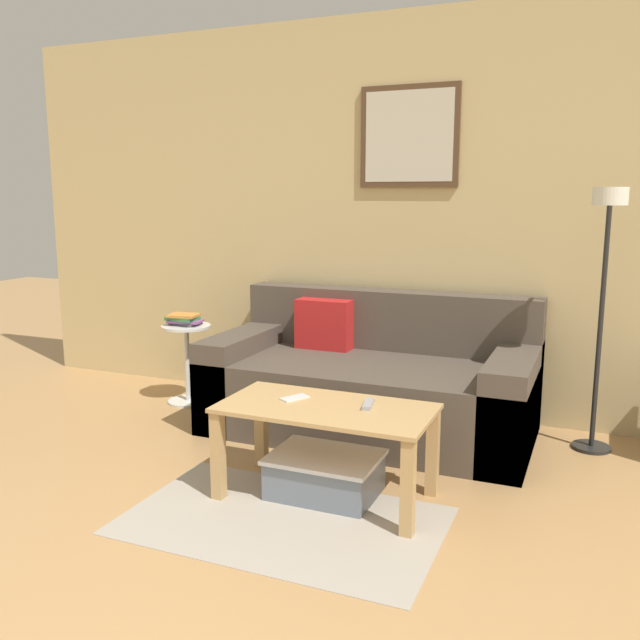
{
  "coord_description": "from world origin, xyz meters",
  "views": [
    {
      "loc": [
        1.34,
        -0.92,
        1.43
      ],
      "look_at": [
        0.14,
        1.94,
        0.85
      ],
      "focal_mm": 38.0,
      "sensor_mm": 36.0,
      "label": 1
    }
  ],
  "objects_px": {
    "coffee_table": "(326,424)",
    "book_stack": "(184,319)",
    "floor_lamp": "(604,278)",
    "side_table": "(187,356)",
    "remote_control": "(368,404)",
    "storage_bin": "(325,474)",
    "cell_phone": "(295,398)",
    "couch": "(371,384)"
  },
  "relations": [
    {
      "from": "floor_lamp",
      "to": "storage_bin",
      "type": "bearing_deg",
      "value": -139.18
    },
    {
      "from": "side_table",
      "to": "couch",
      "type": "bearing_deg",
      "value": -1.28
    },
    {
      "from": "coffee_table",
      "to": "book_stack",
      "type": "relative_size",
      "value": 4.08
    },
    {
      "from": "cell_phone",
      "to": "side_table",
      "type": "bearing_deg",
      "value": 171.65
    },
    {
      "from": "side_table",
      "to": "cell_phone",
      "type": "distance_m",
      "value": 1.6
    },
    {
      "from": "book_stack",
      "to": "cell_phone",
      "type": "xyz_separation_m",
      "value": [
        1.29,
        -0.97,
        -0.13
      ]
    },
    {
      "from": "floor_lamp",
      "to": "remote_control",
      "type": "distance_m",
      "value": 1.47
    },
    {
      "from": "book_stack",
      "to": "cell_phone",
      "type": "distance_m",
      "value": 1.61
    },
    {
      "from": "side_table",
      "to": "book_stack",
      "type": "height_order",
      "value": "book_stack"
    },
    {
      "from": "coffee_table",
      "to": "side_table",
      "type": "distance_m",
      "value": 1.77
    },
    {
      "from": "side_table",
      "to": "remote_control",
      "type": "height_order",
      "value": "side_table"
    },
    {
      "from": "couch",
      "to": "book_stack",
      "type": "xyz_separation_m",
      "value": [
        -1.36,
        0.03,
        0.3
      ]
    },
    {
      "from": "remote_control",
      "to": "coffee_table",
      "type": "bearing_deg",
      "value": -168.58
    },
    {
      "from": "cell_phone",
      "to": "couch",
      "type": "bearing_deg",
      "value": 114.26
    },
    {
      "from": "remote_control",
      "to": "storage_bin",
      "type": "bearing_deg",
      "value": -174.62
    },
    {
      "from": "side_table",
      "to": "book_stack",
      "type": "bearing_deg",
      "value": 176.09
    },
    {
      "from": "side_table",
      "to": "coffee_table",
      "type": "bearing_deg",
      "value": -34.88
    },
    {
      "from": "coffee_table",
      "to": "cell_phone",
      "type": "relative_size",
      "value": 7.14
    },
    {
      "from": "storage_bin",
      "to": "floor_lamp",
      "type": "height_order",
      "value": "floor_lamp"
    },
    {
      "from": "book_stack",
      "to": "floor_lamp",
      "type": "bearing_deg",
      "value": 0.33
    },
    {
      "from": "remote_control",
      "to": "book_stack",
      "type": "bearing_deg",
      "value": 139.3
    },
    {
      "from": "storage_bin",
      "to": "remote_control",
      "type": "relative_size",
      "value": 3.46
    },
    {
      "from": "couch",
      "to": "side_table",
      "type": "xyz_separation_m",
      "value": [
        -1.35,
        0.03,
        0.04
      ]
    },
    {
      "from": "floor_lamp",
      "to": "side_table",
      "type": "height_order",
      "value": "floor_lamp"
    },
    {
      "from": "storage_bin",
      "to": "floor_lamp",
      "type": "distance_m",
      "value": 1.79
    },
    {
      "from": "coffee_table",
      "to": "side_table",
      "type": "height_order",
      "value": "side_table"
    },
    {
      "from": "storage_bin",
      "to": "cell_phone",
      "type": "distance_m",
      "value": 0.39
    },
    {
      "from": "coffee_table",
      "to": "remote_control",
      "type": "bearing_deg",
      "value": 22.48
    },
    {
      "from": "side_table",
      "to": "floor_lamp",
      "type": "bearing_deg",
      "value": 0.36
    },
    {
      "from": "side_table",
      "to": "cell_phone",
      "type": "xyz_separation_m",
      "value": [
        1.27,
        -0.96,
        0.13
      ]
    },
    {
      "from": "coffee_table",
      "to": "remote_control",
      "type": "xyz_separation_m",
      "value": [
        0.18,
        0.08,
        0.1
      ]
    },
    {
      "from": "remote_control",
      "to": "side_table",
      "type": "bearing_deg",
      "value": 139.11
    },
    {
      "from": "couch",
      "to": "cell_phone",
      "type": "relative_size",
      "value": 13.71
    },
    {
      "from": "side_table",
      "to": "remote_control",
      "type": "bearing_deg",
      "value": -29.83
    },
    {
      "from": "book_stack",
      "to": "side_table",
      "type": "bearing_deg",
      "value": -3.91
    },
    {
      "from": "cell_phone",
      "to": "coffee_table",
      "type": "bearing_deg",
      "value": 13.68
    },
    {
      "from": "book_stack",
      "to": "remote_control",
      "type": "height_order",
      "value": "book_stack"
    },
    {
      "from": "couch",
      "to": "floor_lamp",
      "type": "bearing_deg",
      "value": 2.09
    },
    {
      "from": "coffee_table",
      "to": "book_stack",
      "type": "height_order",
      "value": "book_stack"
    },
    {
      "from": "coffee_table",
      "to": "remote_control",
      "type": "relative_size",
      "value": 6.66
    },
    {
      "from": "floor_lamp",
      "to": "side_table",
      "type": "distance_m",
      "value": 2.7
    },
    {
      "from": "coffee_table",
      "to": "floor_lamp",
      "type": "relative_size",
      "value": 0.68
    }
  ]
}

